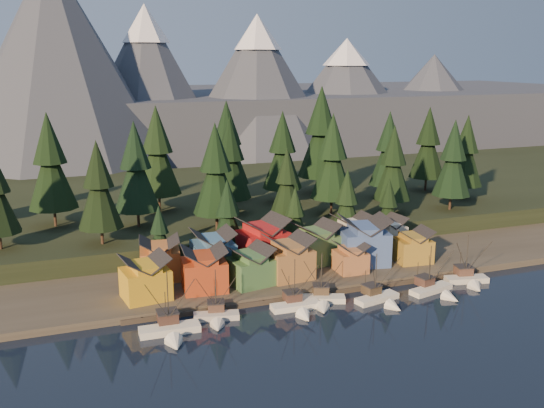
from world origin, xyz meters
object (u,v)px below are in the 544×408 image
object	(u,v)px
boat_2	(298,301)
house_back_0	(160,257)
boat_0	(170,323)
house_back_1	(213,251)
boat_6	(469,274)
boat_4	(381,293)
boat_1	(216,310)
boat_5	(436,285)
house_front_1	(204,268)
boat_3	(322,294)
house_front_0	(145,276)

from	to	relation	value
boat_2	house_back_0	distance (m)	32.66
boat_0	house_back_1	xyz separation A→B (m)	(14.31, 24.44, 4.32)
boat_6	boat_4	bearing A→B (deg)	-161.09
boat_1	house_back_0	world-z (taller)	house_back_0
boat_5	boat_6	size ratio (longest dim) A/B	0.96
house_front_1	house_back_1	xyz separation A→B (m)	(4.20, 8.66, 0.45)
boat_2	house_back_0	xyz separation A→B (m)	(-22.62, 23.19, 4.18)
boat_6	boat_5	bearing A→B (deg)	-154.41
boat_3	boat_6	xyz separation A→B (m)	(34.82, -0.99, 0.23)
boat_2	house_back_1	distance (m)	25.20
house_front_0	house_back_1	bearing A→B (deg)	21.34
house_front_0	boat_6	bearing A→B (deg)	-18.35
boat_2	house_back_0	size ratio (longest dim) A/B	1.20
boat_6	house_front_1	xyz separation A→B (m)	(-55.99, 12.82, 3.93)
house_front_0	house_back_1	xyz separation A→B (m)	(16.27, 9.19, 0.58)
boat_3	house_back_1	size ratio (longest dim) A/B	1.12
boat_2	boat_3	bearing A→B (deg)	17.15
boat_6	house_back_0	bearing A→B (deg)	172.85
house_front_1	boat_5	bearing A→B (deg)	-13.49
boat_1	boat_6	size ratio (longest dim) A/B	0.91
boat_4	house_back_0	size ratio (longest dim) A/B	1.18
boat_2	house_back_1	size ratio (longest dim) A/B	1.14
house_front_1	house_front_0	bearing A→B (deg)	-172.57
boat_2	boat_6	world-z (taller)	boat_6
boat_5	house_front_0	distance (m)	59.77
boat_0	boat_2	world-z (taller)	boat_0
boat_1	house_back_0	distance (m)	23.54
boat_6	house_front_1	bearing A→B (deg)	179.46
boat_0	boat_5	world-z (taller)	boat_0
boat_1	house_back_1	world-z (taller)	house_back_1
boat_2	house_front_1	xyz separation A→B (m)	(-15.21, 13.54, 4.15)
house_front_1	house_back_1	size ratio (longest dim) A/B	0.95
boat_4	boat_5	size ratio (longest dim) A/B	0.97
boat_6	house_front_1	size ratio (longest dim) A/B	1.25
boat_4	boat_6	bearing A→B (deg)	-5.69
boat_3	house_back_1	bearing A→B (deg)	149.81
boat_0	boat_1	xyz separation A→B (m)	(9.26, 3.21, -0.28)
boat_5	house_back_0	xyz separation A→B (m)	(-53.13, 24.88, 4.25)
boat_0	house_front_0	xyz separation A→B (m)	(-1.95, 15.25, 3.74)
boat_2	house_back_1	bearing A→B (deg)	117.56
boat_5	house_front_1	world-z (taller)	house_front_1
house_back_0	boat_4	bearing A→B (deg)	-24.31
boat_1	house_front_1	bearing A→B (deg)	98.26
boat_3	house_front_1	bearing A→B (deg)	170.98
boat_0	boat_6	size ratio (longest dim) A/B	1.07
boat_1	house_back_1	bearing A→B (deg)	88.76
house_back_1	boat_1	bearing A→B (deg)	-103.40
boat_2	boat_0	bearing A→B (deg)	-173.77
boat_0	house_front_1	xyz separation A→B (m)	(10.12, 15.78, 3.87)
boat_1	house_front_0	bearing A→B (deg)	145.11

